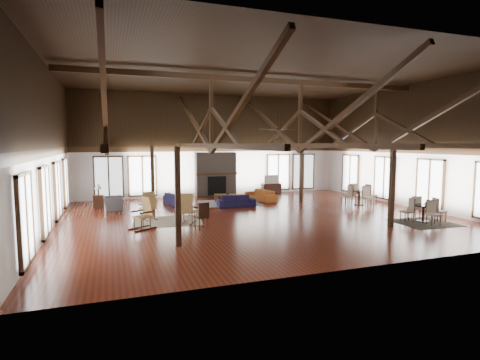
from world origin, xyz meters
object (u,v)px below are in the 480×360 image
object	(u,v)px
sofa_navy_front	(236,201)
cafe_table_near	(423,210)
sofa_navy_left	(177,199)
armchair	(113,203)
tv_console	(271,188)
sofa_orange	(261,195)
cafe_table_far	(359,195)
coffee_table	(225,195)

from	to	relation	value
sofa_navy_front	cafe_table_near	world-z (taller)	cafe_table_near
sofa_navy_left	armchair	bearing A→B (deg)	85.03
armchair	tv_console	size ratio (longest dim) A/B	0.80
sofa_navy_front	sofa_orange	bearing A→B (deg)	42.29
armchair	cafe_table_near	xyz separation A→B (m)	(11.75, -6.84, 0.15)
sofa_navy_left	cafe_table_far	world-z (taller)	cafe_table_far
armchair	sofa_orange	bearing A→B (deg)	-86.92
armchair	cafe_table_far	distance (m)	12.20
sofa_navy_left	cafe_table_near	world-z (taller)	cafe_table_near
cafe_table_far	tv_console	xyz separation A→B (m)	(-2.45, 5.55, -0.20)
sofa_navy_front	cafe_table_far	world-z (taller)	cafe_table_far
armchair	cafe_table_far	world-z (taller)	cafe_table_far
sofa_navy_left	cafe_table_far	distance (m)	9.33
armchair	cafe_table_far	bearing A→B (deg)	-102.19
armchair	cafe_table_near	world-z (taller)	cafe_table_near
sofa_orange	tv_console	world-z (taller)	tv_console
cafe_table_near	tv_console	world-z (taller)	cafe_table_near
sofa_navy_left	sofa_orange	world-z (taller)	sofa_orange
cafe_table_near	cafe_table_far	bearing A→B (deg)	87.50
coffee_table	armchair	xyz separation A→B (m)	(-5.64, -0.48, -0.06)
sofa_navy_front	sofa_orange	xyz separation A→B (m)	(1.92, 1.47, 0.02)
sofa_navy_front	cafe_table_far	xyz separation A→B (m)	(6.14, -1.49, 0.24)
armchair	cafe_table_near	bearing A→B (deg)	-120.64
sofa_navy_left	coffee_table	world-z (taller)	sofa_navy_left
sofa_navy_left	sofa_orange	size ratio (longest dim) A/B	1.00
tv_console	sofa_orange	bearing A→B (deg)	-124.43
sofa_orange	tv_console	size ratio (longest dim) A/B	1.62
coffee_table	cafe_table_near	size ratio (longest dim) A/B	0.67
cafe_table_far	tv_console	world-z (taller)	cafe_table_far
coffee_table	cafe_table_near	bearing A→B (deg)	-32.62
sofa_navy_front	cafe_table_near	distance (m)	8.35
sofa_navy_front	sofa_orange	size ratio (longest dim) A/B	0.94
sofa_navy_front	coffee_table	world-z (taller)	sofa_navy_front
cafe_table_far	sofa_navy_left	bearing A→B (deg)	161.11
sofa_navy_left	cafe_table_far	size ratio (longest dim) A/B	1.01
sofa_orange	armchair	size ratio (longest dim) A/B	2.01
sofa_navy_front	tv_console	bearing A→B (deg)	52.54
sofa_navy_front	cafe_table_far	distance (m)	6.33
sofa_navy_left	coffee_table	distance (m)	2.53
cafe_table_far	tv_console	bearing A→B (deg)	113.82
tv_console	sofa_navy_front	bearing A→B (deg)	-132.28
sofa_orange	cafe_table_far	bearing A→B (deg)	39.93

